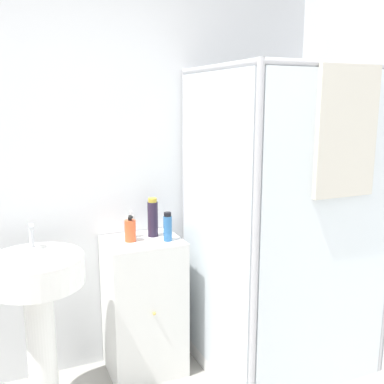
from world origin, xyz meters
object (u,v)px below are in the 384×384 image
(shampoo_bottle_tall_black, at_px, (153,218))
(shampoo_bottle_blue, at_px, (168,227))
(sink, at_px, (38,298))
(lotion_bottle_white, at_px, (131,226))
(soap_dispenser, at_px, (130,230))

(shampoo_bottle_tall_black, distance_m, shampoo_bottle_blue, 0.14)
(sink, height_order, shampoo_bottle_blue, same)
(shampoo_bottle_tall_black, bearing_deg, sink, -162.64)
(shampoo_bottle_tall_black, height_order, lotion_bottle_white, shampoo_bottle_tall_black)
(lotion_bottle_white, bearing_deg, soap_dispenser, -110.70)
(sink, bearing_deg, soap_dispenser, 17.83)
(soap_dispenser, bearing_deg, sink, -162.17)
(sink, distance_m, lotion_bottle_white, 0.67)
(sink, bearing_deg, lotion_bottle_white, 23.33)
(soap_dispenser, distance_m, lotion_bottle_white, 0.08)
(sink, distance_m, shampoo_bottle_blue, 0.80)
(soap_dispenser, height_order, shampoo_bottle_blue, shampoo_bottle_blue)
(sink, distance_m, soap_dispenser, 0.63)
(shampoo_bottle_blue, bearing_deg, lotion_bottle_white, 140.18)
(sink, distance_m, shampoo_bottle_tall_black, 0.79)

